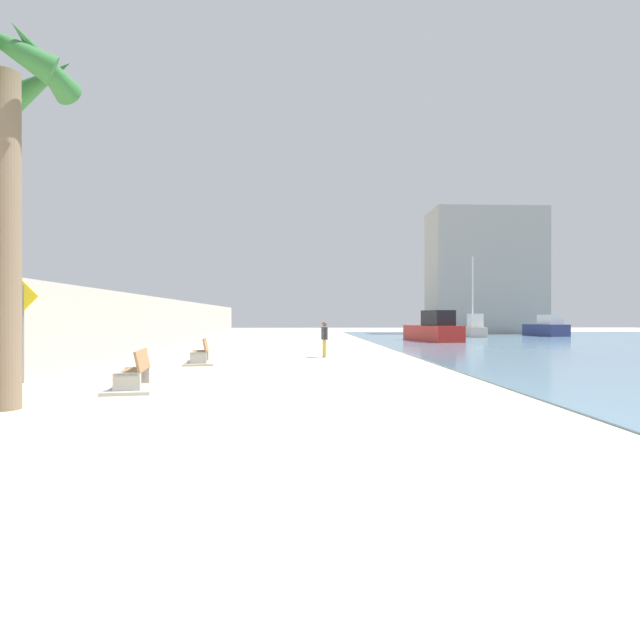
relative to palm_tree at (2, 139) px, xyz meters
The scene contains 11 objects.
ground_plane 18.76m from the palm_tree, 74.39° to the left, with size 120.00×120.00×0.00m, color beige.
seawall 17.96m from the palm_tree, 98.68° to the left, with size 0.80×64.00×2.92m, color #ADAAA3.
palm_tree is the anchor object (origin of this frame).
bench_near 5.86m from the palm_tree, 58.13° to the left, with size 1.38×2.23×0.98m.
bench_far 10.96m from the palm_tree, 78.74° to the left, with size 1.35×2.22×0.98m.
person_walking 14.89m from the palm_tree, 61.47° to the left, with size 0.28×0.50×1.60m.
boat_far_left 46.83m from the palm_tree, 51.81° to the left, with size 2.84×4.53×2.00m.
boat_outer 31.46m from the palm_tree, 60.03° to the left, with size 3.24×6.25×2.26m.
boat_distant 41.94m from the palm_tree, 58.84° to the left, with size 2.01×5.05×7.37m.
pedestrian_sign 5.61m from the palm_tree, 113.78° to the left, with size 0.85×0.08×2.77m.
harbor_building 52.39m from the palm_tree, 60.03° to the left, with size 12.00×6.00×13.59m, color #9E9E99.
Camera 1 is at (0.87, -9.34, 1.77)m, focal length 28.49 mm.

